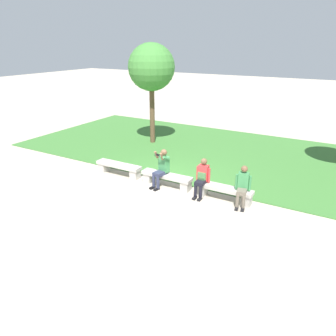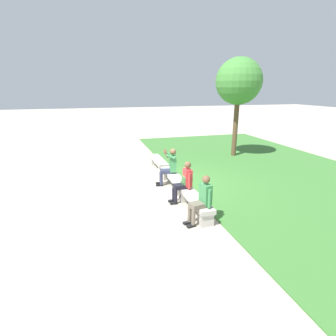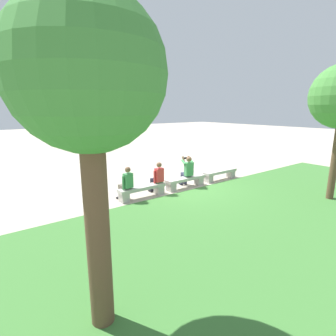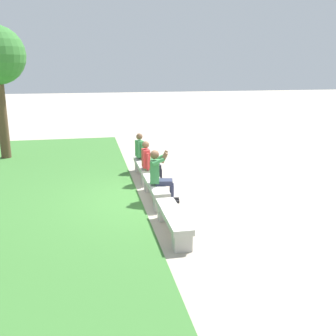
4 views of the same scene
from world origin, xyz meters
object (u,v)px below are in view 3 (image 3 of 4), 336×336
(bench_mid, at_px, (142,190))
(bench_main, at_px, (220,173))
(bench_near, at_px, (186,181))
(tree_behind_wall, at_px, (88,81))
(person_companion, at_px, (126,183))
(backpack, at_px, (159,178))
(person_distant, at_px, (158,177))
(person_photographer, at_px, (187,170))

(bench_mid, bearing_deg, bench_main, 180.00)
(bench_near, height_order, tree_behind_wall, tree_behind_wall)
(person_companion, xyz_separation_m, backpack, (-1.36, 0.05, -0.05))
(person_distant, bearing_deg, person_photographer, -179.65)
(person_distant, xyz_separation_m, backpack, (-0.01, 0.06, -0.05))
(person_distant, distance_m, person_companion, 1.35)
(bench_main, bearing_deg, person_distant, -1.10)
(bench_mid, distance_m, person_companion, 0.72)
(bench_mid, bearing_deg, backpack, -179.20)
(person_companion, height_order, tree_behind_wall, tree_behind_wall)
(bench_main, bearing_deg, bench_near, 0.00)
(person_companion, relative_size, backpack, 2.94)
(bench_near, height_order, bench_mid, same)
(bench_main, xyz_separation_m, person_companion, (4.81, -0.06, 0.37))
(bench_main, bearing_deg, bench_mid, 0.00)
(bench_main, relative_size, person_photographer, 1.41)
(tree_behind_wall, bearing_deg, bench_main, -149.25)
(bench_main, xyz_separation_m, bench_mid, (4.20, 0.00, 0.00))
(person_companion, distance_m, backpack, 1.36)
(bench_main, height_order, bench_near, same)
(person_photographer, xyz_separation_m, person_companion, (2.87, 0.01, -0.06))
(bench_mid, xyz_separation_m, person_distant, (-0.73, -0.07, 0.37))
(person_photographer, bearing_deg, backpack, 2.48)
(bench_near, xyz_separation_m, person_companion, (2.71, -0.06, 0.37))
(bench_mid, xyz_separation_m, person_companion, (0.61, -0.06, 0.37))
(tree_behind_wall, bearing_deg, person_photographer, -141.05)
(bench_near, bearing_deg, backpack, -0.44)
(bench_main, xyz_separation_m, tree_behind_wall, (7.72, 4.59, 3.28))
(bench_main, bearing_deg, person_companion, -0.77)
(tree_behind_wall, bearing_deg, backpack, -132.82)
(bench_main, xyz_separation_m, person_distant, (3.47, -0.07, 0.37))
(bench_near, bearing_deg, person_photographer, -154.02)
(person_distant, bearing_deg, bench_mid, 5.17)
(person_distant, bearing_deg, person_companion, 0.07)
(bench_main, height_order, bench_mid, same)
(bench_near, relative_size, person_companion, 1.48)
(bench_main, relative_size, person_companion, 1.48)
(person_photographer, relative_size, backpack, 3.08)
(person_photographer, bearing_deg, tree_behind_wall, 38.95)
(person_photographer, xyz_separation_m, backpack, (1.51, 0.07, -0.11))
(bench_near, height_order, person_companion, person_companion)
(person_photographer, relative_size, person_distant, 1.05)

